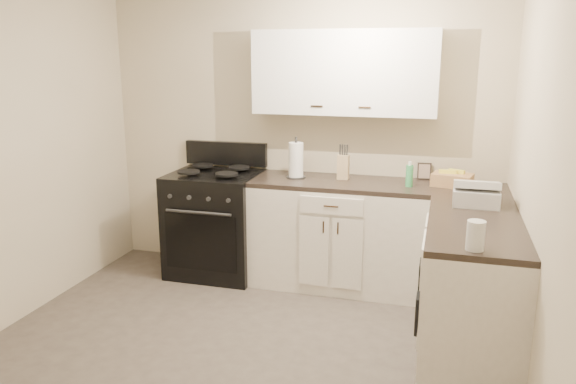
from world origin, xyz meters
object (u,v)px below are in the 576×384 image
(knife_block, at_px, (343,167))
(paper_towel, at_px, (296,160))
(stove, at_px, (216,225))
(wicker_basket, at_px, (452,180))
(countertop_grill, at_px, (476,196))

(knife_block, bearing_deg, paper_towel, -172.41)
(stove, height_order, wicker_basket, wicker_basket)
(knife_block, distance_m, paper_towel, 0.41)
(stove, distance_m, wicker_basket, 2.13)
(paper_towel, bearing_deg, stove, -175.81)
(knife_block, distance_m, countertop_grill, 1.21)
(stove, xyz_separation_m, wicker_basket, (2.06, 0.09, 0.53))
(wicker_basket, bearing_deg, countertop_grill, -73.40)
(knife_block, height_order, countertop_grill, knife_block)
(knife_block, relative_size, countertop_grill, 0.66)
(wicker_basket, relative_size, countertop_grill, 0.98)
(paper_towel, distance_m, wicker_basket, 1.32)
(knife_block, bearing_deg, countertop_grill, -28.60)
(paper_towel, xyz_separation_m, wicker_basket, (1.31, 0.03, -0.10))
(knife_block, height_order, paper_towel, paper_towel)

